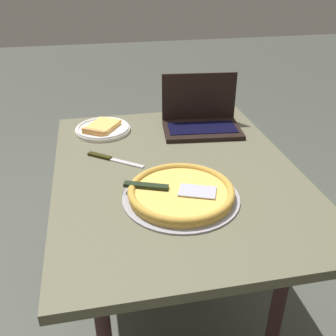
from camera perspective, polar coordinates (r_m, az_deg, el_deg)
The scene contains 6 objects.
ground_plane at distance 1.89m, azimuth 0.99°, elevation -20.93°, with size 12.00×12.00×0.00m, color #454840.
dining_table at distance 1.44m, azimuth 1.22°, elevation -3.45°, with size 1.13×0.86×0.77m.
laptop at distance 1.71m, azimuth 4.87°, elevation 7.31°, with size 0.25×0.35×0.23m.
pizza_plate at distance 1.71m, azimuth -9.58°, elevation 5.74°, with size 0.24×0.24×0.04m.
pizza_tray at distance 1.22m, azimuth 1.91°, elevation -3.66°, with size 0.37×0.37×0.04m.
table_knife at distance 1.47m, azimuth -8.55°, elevation 1.38°, with size 0.16×0.20×0.01m.
Camera 1 is at (-1.18, 0.27, 1.46)m, focal length 41.52 mm.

